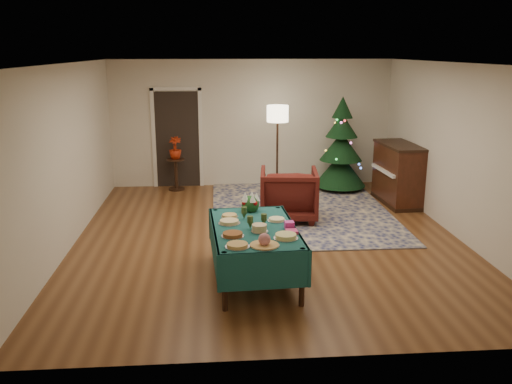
{
  "coord_description": "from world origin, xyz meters",
  "views": [
    {
      "loc": [
        -0.82,
        -8.11,
        2.9
      ],
      "look_at": [
        -0.23,
        -0.58,
        0.9
      ],
      "focal_mm": 38.0,
      "sensor_mm": 36.0,
      "label": 1
    }
  ],
  "objects": [
    {
      "name": "buffet_table",
      "position": [
        -0.33,
        -1.6,
        0.57
      ],
      "size": [
        1.17,
        1.89,
        0.71
      ],
      "color": "black",
      "rests_on": "ground"
    },
    {
      "name": "doorway",
      "position": [
        -1.6,
        3.48,
        1.1
      ],
      "size": [
        1.08,
        0.04,
        2.16
      ],
      "color": "black",
      "rests_on": "ground"
    },
    {
      "name": "platter_2",
      "position": [
        0.01,
        -2.06,
        0.74
      ],
      "size": [
        0.3,
        0.3,
        0.06
      ],
      "color": "silver",
      "rests_on": "buffet_table"
    },
    {
      "name": "centerpiece",
      "position": [
        -0.33,
        -0.89,
        0.84
      ],
      "size": [
        0.26,
        0.26,
        0.29
      ],
      "color": "#1E4C1E",
      "rests_on": "buffet_table"
    },
    {
      "name": "potted_plant",
      "position": [
        -1.63,
        3.15,
        0.8
      ],
      "size": [
        0.26,
        0.46,
        0.26
      ],
      "primitive_type": "imported",
      "color": "#9E230B",
      "rests_on": "side_table"
    },
    {
      "name": "goblet_1",
      "position": [
        -0.21,
        -1.58,
        0.8
      ],
      "size": [
        0.08,
        0.08,
        0.17
      ],
      "color": "#2D471E",
      "rests_on": "buffet_table"
    },
    {
      "name": "platter_3",
      "position": [
        -0.62,
        -1.94,
        0.73
      ],
      "size": [
        0.28,
        0.28,
        0.05
      ],
      "color": "silver",
      "rests_on": "buffet_table"
    },
    {
      "name": "gift_box",
      "position": [
        0.1,
        -1.7,
        0.76
      ],
      "size": [
        0.12,
        0.12,
        0.09
      ],
      "primitive_type": "cube",
      "rotation": [
        0.0,
        0.0,
        0.05
      ],
      "color": "#DC3DAC",
      "rests_on": "buffet_table"
    },
    {
      "name": "platter_7",
      "position": [
        -0.63,
        -1.16,
        0.73
      ],
      "size": [
        0.23,
        0.23,
        0.04
      ],
      "color": "silver",
      "rests_on": "buffet_table"
    },
    {
      "name": "platter_4",
      "position": [
        -0.28,
        -1.79,
        0.76
      ],
      "size": [
        0.22,
        0.22,
        0.1
      ],
      "color": "silver",
      "rests_on": "buffet_table"
    },
    {
      "name": "platter_6",
      "position": [
        -0.02,
        -1.37,
        0.73
      ],
      "size": [
        0.24,
        0.24,
        0.04
      ],
      "color": "silver",
      "rests_on": "buffet_table"
    },
    {
      "name": "side_table",
      "position": [
        -1.63,
        3.15,
        0.33
      ],
      "size": [
        0.38,
        0.38,
        0.67
      ],
      "color": "black",
      "rests_on": "ground"
    },
    {
      "name": "room_shell",
      "position": [
        0.0,
        0.0,
        1.35
      ],
      "size": [
        7.0,
        7.0,
        7.0
      ],
      "color": "#593319",
      "rests_on": "ground"
    },
    {
      "name": "goblet_0",
      "position": [
        -0.44,
        -1.25,
        0.8
      ],
      "size": [
        0.08,
        0.08,
        0.17
      ],
      "color": "#2D471E",
      "rests_on": "buffet_table"
    },
    {
      "name": "goblet_2",
      "position": [
        -0.39,
        -1.66,
        0.8
      ],
      "size": [
        0.08,
        0.08,
        0.17
      ],
      "color": "#2D471E",
      "rests_on": "buffet_table"
    },
    {
      "name": "platter_0",
      "position": [
        -0.58,
        -2.3,
        0.73
      ],
      "size": [
        0.28,
        0.28,
        0.04
      ],
      "color": "silver",
      "rests_on": "buffet_table"
    },
    {
      "name": "rug",
      "position": [
        0.74,
        1.4,
        0.01
      ],
      "size": [
        3.22,
        4.21,
        0.02
      ],
      "primitive_type": "cube",
      "rotation": [
        0.0,
        0.0,
        -0.0
      ],
      "color": "#151D50",
      "rests_on": "ground"
    },
    {
      "name": "platter_1",
      "position": [
        -0.27,
        -2.29,
        0.77
      ],
      "size": [
        0.34,
        0.34,
        0.15
      ],
      "color": "silver",
      "rests_on": "buffet_table"
    },
    {
      "name": "platter_5",
      "position": [
        -0.64,
        -1.43,
        0.73
      ],
      "size": [
        0.28,
        0.28,
        0.05
      ],
      "color": "silver",
      "rests_on": "buffet_table"
    },
    {
      "name": "napkin_stack",
      "position": [
        0.11,
        -1.86,
        0.73
      ],
      "size": [
        0.15,
        0.15,
        0.04
      ],
      "primitive_type": "cube",
      "rotation": [
        0.0,
        0.0,
        0.05
      ],
      "color": "#E33F81",
      "rests_on": "buffet_table"
    },
    {
      "name": "piano",
      "position": [
        2.7,
        1.79,
        0.57
      ],
      "size": [
        0.7,
        1.37,
        1.16
      ],
      "color": "black",
      "rests_on": "ground"
    },
    {
      "name": "christmas_tree",
      "position": [
        1.83,
        2.9,
        0.88
      ],
      "size": [
        1.18,
        1.18,
        1.97
      ],
      "color": "black",
      "rests_on": "ground"
    },
    {
      "name": "floor_lamp",
      "position": [
        0.47,
        2.76,
        1.53
      ],
      "size": [
        0.44,
        0.44,
        1.81
      ],
      "color": "#A57F3F",
      "rests_on": "ground"
    },
    {
      "name": "armchair",
      "position": [
        0.46,
        0.91,
        0.5
      ],
      "size": [
        1.06,
        1.01,
        1.0
      ],
      "primitive_type": "imported",
      "rotation": [
        0.0,
        0.0,
        3.03
      ],
      "color": "#4A1410",
      "rests_on": "ground"
    }
  ]
}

